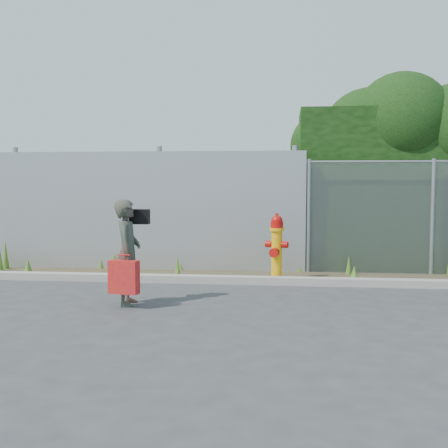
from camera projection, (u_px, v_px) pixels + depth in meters
name	position (u px, v px, depth m)	size (l,w,h in m)	color
ground	(235.00, 309.00, 7.28)	(80.00, 80.00, 0.00)	#373739
curb	(245.00, 280.00, 9.06)	(16.00, 0.22, 0.12)	gray
weed_strip	(272.00, 272.00, 9.68)	(16.00, 1.33, 0.54)	#3F3624
corrugated_fence	(78.00, 211.00, 10.54)	(8.50, 0.21, 2.30)	#A5A7AC
fire_hydrant	(277.00, 249.00, 9.24)	(0.38, 0.34, 1.13)	#EDA90C
woman	(128.00, 252.00, 7.50)	(0.52, 0.34, 1.42)	#0E5C43
red_tote_bag	(124.00, 277.00, 7.30)	(0.39, 0.15, 0.52)	#B70A2B
black_shoulder_bag	(139.00, 217.00, 7.61)	(0.27, 0.11, 0.20)	black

